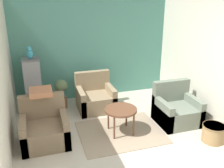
# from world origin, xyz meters

# --- Properties ---
(wall_back_accent) EXTENTS (4.04, 0.06, 2.57)m
(wall_back_accent) POSITION_xyz_m (0.00, 3.25, 1.29)
(wall_back_accent) COLOR #4C897A
(wall_back_accent) RESTS_ON ground_plane
(wall_left) EXTENTS (0.06, 3.22, 2.57)m
(wall_left) POSITION_xyz_m (-1.99, 1.61, 1.29)
(wall_left) COLOR beige
(wall_left) RESTS_ON ground_plane
(wall_right) EXTENTS (0.06, 3.22, 2.57)m
(wall_right) POSITION_xyz_m (1.99, 1.61, 1.29)
(wall_right) COLOR beige
(wall_right) RESTS_ON ground_plane
(area_rug) EXTENTS (1.63, 1.33, 0.01)m
(area_rug) POSITION_xyz_m (0.06, 1.22, 0.01)
(area_rug) COLOR gray
(area_rug) RESTS_ON ground_plane
(coffee_table) EXTENTS (0.63, 0.63, 0.52)m
(coffee_table) POSITION_xyz_m (0.06, 1.22, 0.47)
(coffee_table) COLOR brown
(coffee_table) RESTS_ON ground_plane
(armchair_left) EXTENTS (0.84, 0.77, 0.86)m
(armchair_left) POSITION_xyz_m (-1.39, 1.32, 0.27)
(armchair_left) COLOR #7A664C
(armchair_left) RESTS_ON ground_plane
(armchair_right) EXTENTS (0.84, 0.77, 0.86)m
(armchair_right) POSITION_xyz_m (1.33, 1.28, 0.27)
(armchair_right) COLOR slate
(armchair_right) RESTS_ON ground_plane
(armchair_middle) EXTENTS (0.84, 0.77, 0.86)m
(armchair_middle) POSITION_xyz_m (-0.16, 2.42, 0.27)
(armchair_middle) COLOR #8E7A5B
(armchair_middle) RESTS_ON ground_plane
(birdcage) EXTENTS (0.52, 0.52, 1.27)m
(birdcage) POSITION_xyz_m (-1.52, 2.73, 0.60)
(birdcage) COLOR slate
(birdcage) RESTS_ON ground_plane
(parrot) EXTENTS (0.13, 0.24, 0.28)m
(parrot) POSITION_xyz_m (-1.52, 2.73, 1.39)
(parrot) COLOR teal
(parrot) RESTS_ON birdcage
(potted_plant) EXTENTS (0.31, 0.28, 0.72)m
(potted_plant) POSITION_xyz_m (-0.91, 2.72, 0.42)
(potted_plant) COLOR brown
(potted_plant) RESTS_ON ground_plane
(wicker_basket) EXTENTS (0.42, 0.42, 0.33)m
(wicker_basket) POSITION_xyz_m (1.60, 0.41, 0.18)
(wicker_basket) COLOR #A37F51
(wicker_basket) RESTS_ON ground_plane
(throw_pillow) EXTENTS (0.41, 0.41, 0.10)m
(throw_pillow) POSITION_xyz_m (-1.39, 1.59, 0.91)
(throw_pillow) COLOR #B2704C
(throw_pillow) RESTS_ON armchair_left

